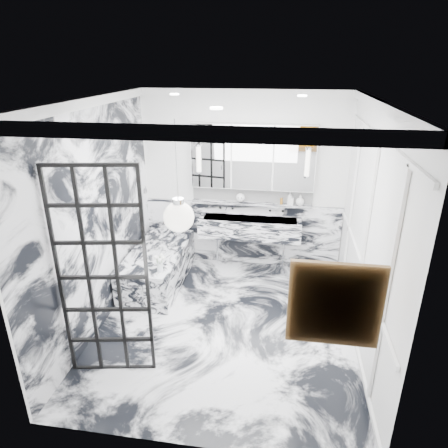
% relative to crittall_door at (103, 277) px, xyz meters
% --- Properties ---
extents(floor, '(3.60, 3.60, 0.00)m').
position_rel_crittall_door_xyz_m(floor, '(1.11, 0.98, -1.15)').
color(floor, white).
rests_on(floor, ground).
extents(ceiling, '(3.60, 3.60, 0.00)m').
position_rel_crittall_door_xyz_m(ceiling, '(1.11, 0.98, 1.65)').
color(ceiling, white).
rests_on(ceiling, wall_back).
extents(wall_back, '(3.60, 0.00, 3.60)m').
position_rel_crittall_door_xyz_m(wall_back, '(1.11, 2.78, 0.25)').
color(wall_back, white).
rests_on(wall_back, floor).
extents(wall_front, '(3.60, 0.00, 3.60)m').
position_rel_crittall_door_xyz_m(wall_front, '(1.11, -0.82, 0.25)').
color(wall_front, white).
rests_on(wall_front, floor).
extents(wall_left, '(0.00, 3.60, 3.60)m').
position_rel_crittall_door_xyz_m(wall_left, '(-0.49, 0.98, 0.25)').
color(wall_left, white).
rests_on(wall_left, floor).
extents(wall_right, '(0.00, 3.60, 3.60)m').
position_rel_crittall_door_xyz_m(wall_right, '(2.71, 0.98, 0.25)').
color(wall_right, white).
rests_on(wall_right, floor).
extents(marble_clad_back, '(3.18, 0.05, 1.05)m').
position_rel_crittall_door_xyz_m(marble_clad_back, '(1.11, 2.75, -0.63)').
color(marble_clad_back, white).
rests_on(marble_clad_back, floor).
extents(marble_clad_left, '(0.02, 3.56, 2.68)m').
position_rel_crittall_door_xyz_m(marble_clad_left, '(-0.48, 0.98, 0.19)').
color(marble_clad_left, white).
rests_on(marble_clad_left, floor).
extents(panel_molding, '(0.03, 3.40, 2.30)m').
position_rel_crittall_door_xyz_m(panel_molding, '(2.69, 0.98, 0.15)').
color(panel_molding, white).
rests_on(panel_molding, floor).
extents(soap_bottle_a, '(0.08, 0.08, 0.21)m').
position_rel_crittall_door_xyz_m(soap_bottle_a, '(1.85, 2.69, 0.04)').
color(soap_bottle_a, '#8C5919').
rests_on(soap_bottle_a, ledge).
extents(soap_bottle_b, '(0.08, 0.08, 0.17)m').
position_rel_crittall_door_xyz_m(soap_bottle_b, '(1.88, 2.69, 0.02)').
color(soap_bottle_b, '#4C4C51').
rests_on(soap_bottle_b, ledge).
extents(soap_bottle_c, '(0.15, 0.15, 0.17)m').
position_rel_crittall_door_xyz_m(soap_bottle_c, '(2.01, 2.69, 0.02)').
color(soap_bottle_c, silver).
rests_on(soap_bottle_c, ledge).
extents(face_pot, '(0.14, 0.14, 0.14)m').
position_rel_crittall_door_xyz_m(face_pot, '(1.08, 2.69, 0.01)').
color(face_pot, white).
rests_on(face_pot, ledge).
extents(amber_bottle, '(0.04, 0.04, 0.10)m').
position_rel_crittall_door_xyz_m(amber_bottle, '(1.73, 2.69, -0.01)').
color(amber_bottle, '#8C5919').
rests_on(amber_bottle, ledge).
extents(flower_vase, '(0.08, 0.08, 0.12)m').
position_rel_crittall_door_xyz_m(flower_vase, '(0.17, 1.26, -0.54)').
color(flower_vase, silver).
rests_on(flower_vase, bathtub).
extents(crittall_door, '(0.87, 0.19, 2.31)m').
position_rel_crittall_door_xyz_m(crittall_door, '(0.00, 0.00, 0.00)').
color(crittall_door, black).
rests_on(crittall_door, floor).
extents(artwork, '(0.56, 0.05, 0.56)m').
position_rel_crittall_door_xyz_m(artwork, '(2.15, -0.78, 0.41)').
color(artwork, '#C07C13').
rests_on(artwork, wall_front).
extents(pendant_light, '(0.27, 0.27, 0.27)m').
position_rel_crittall_door_xyz_m(pendant_light, '(0.86, -0.14, 0.76)').
color(pendant_light, white).
rests_on(pendant_light, ceiling).
extents(trough_sink, '(1.60, 0.45, 0.30)m').
position_rel_crittall_door_xyz_m(trough_sink, '(1.26, 2.53, -0.42)').
color(trough_sink, silver).
rests_on(trough_sink, wall_back).
extents(ledge, '(1.90, 0.14, 0.04)m').
position_rel_crittall_door_xyz_m(ledge, '(1.26, 2.70, -0.08)').
color(ledge, silver).
rests_on(ledge, wall_back).
extents(subway_tile, '(1.90, 0.03, 0.23)m').
position_rel_crittall_door_xyz_m(subway_tile, '(1.26, 2.76, 0.05)').
color(subway_tile, white).
rests_on(subway_tile, wall_back).
extents(mirror_cabinet, '(1.90, 0.16, 1.00)m').
position_rel_crittall_door_xyz_m(mirror_cabinet, '(1.26, 2.70, 0.67)').
color(mirror_cabinet, white).
rests_on(mirror_cabinet, wall_back).
extents(sconce_left, '(0.07, 0.07, 0.40)m').
position_rel_crittall_door_xyz_m(sconce_left, '(0.44, 2.61, 0.63)').
color(sconce_left, white).
rests_on(sconce_left, mirror_cabinet).
extents(sconce_right, '(0.07, 0.07, 0.40)m').
position_rel_crittall_door_xyz_m(sconce_right, '(2.08, 2.61, 0.63)').
color(sconce_right, white).
rests_on(sconce_right, mirror_cabinet).
extents(bathtub, '(0.75, 1.65, 0.55)m').
position_rel_crittall_door_xyz_m(bathtub, '(-0.07, 1.87, -0.88)').
color(bathtub, silver).
rests_on(bathtub, floor).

